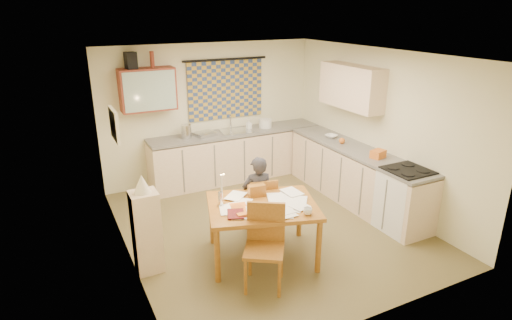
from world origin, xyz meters
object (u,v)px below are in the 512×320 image
counter_back (238,155)px  dining_table (262,230)px  counter_right (355,176)px  person (258,198)px  stove (404,200)px  chair_far (260,216)px  shelf_stand (147,232)px

counter_back → dining_table: counter_back is taller
counter_right → person: 2.01m
counter_right → dining_table: counter_right is taller
stove → chair_far: 2.08m
person → shelf_stand: 1.57m
stove → chair_far: stove is taller
person → counter_right: bearing=-160.5°
stove → chair_far: size_ratio=1.08×
person → counter_back: bearing=-97.3°
counter_back → dining_table: size_ratio=2.08×
chair_far → shelf_stand: (-1.64, -0.18, 0.25)m
dining_table → person: size_ratio=1.33×
person → shelf_stand: person is taller
counter_back → counter_right: 2.24m
counter_right → dining_table: (-2.16, -0.82, -0.07)m
dining_table → counter_right: bearing=38.2°
stove → dining_table: bearing=172.8°
person → dining_table: bearing=79.5°
stove → person: bearing=158.9°
chair_far → shelf_stand: shelf_stand is taller
shelf_stand → person: bearing=4.6°
counter_back → stove: size_ratio=3.52×
dining_table → chair_far: size_ratio=1.82×
stove → shelf_stand: shelf_stand is taller
chair_far → dining_table: bearing=74.9°
counter_right → stove: stove is taller
counter_back → shelf_stand: (-2.24, -2.28, 0.07)m
dining_table → person: bearing=86.9°
counter_back → chair_far: size_ratio=3.79×
stove → person: 2.12m
stove → person: person is taller
dining_table → shelf_stand: size_ratio=1.52×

